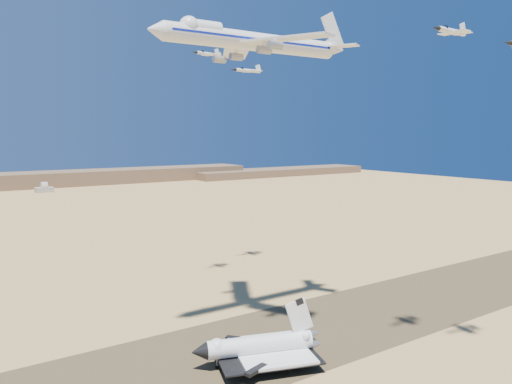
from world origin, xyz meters
TOP-DOWN VIEW (x-y plane):
  - ground at (0.00, 0.00)m, footprint 1200.00×1200.00m
  - runway at (0.00, 0.00)m, footprint 600.00×50.00m
  - ridgeline at (65.32, 527.31)m, footprint 960.00×90.00m
  - shuttle at (2.19, -10.46)m, footprint 37.96×30.46m
  - carrier_747 at (11.32, 8.49)m, footprint 71.89×55.83m
  - crew_a at (6.67, -19.39)m, footprint 0.61×0.73m
  - crew_b at (8.05, -18.31)m, footprint 0.81×0.96m
  - crew_c at (8.22, -17.24)m, footprint 1.00×1.02m
  - chase_jet_a at (44.42, -39.50)m, footprint 15.05×8.05m
  - chase_jet_c at (25.48, 61.02)m, footprint 13.89×7.74m
  - chase_jet_d at (53.96, 74.52)m, footprint 16.43×8.72m

SIDE VIEW (x-z plane):
  - ground at x=0.00m, z-range 0.00..0.00m
  - runway at x=0.00m, z-range 0.00..0.06m
  - crew_c at x=8.22m, z-range 0.06..1.67m
  - crew_b at x=8.05m, z-range 0.06..1.77m
  - crew_a at x=6.67m, z-range 0.06..1.78m
  - shuttle at x=2.19m, z-range -4.27..14.21m
  - ridgeline at x=65.32m, z-range -1.37..16.63m
  - chase_jet_a at x=44.42m, z-range 91.38..95.13m
  - carrier_747 at x=11.32m, z-range 85.52..103.46m
  - chase_jet_d at x=53.96m, z-range 93.19..97.28m
  - chase_jet_c at x=25.48m, z-range 96.88..100.35m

